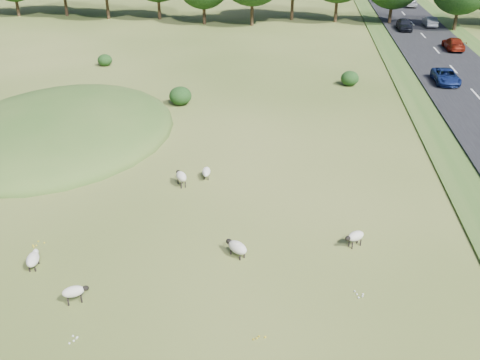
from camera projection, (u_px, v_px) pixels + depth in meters
The scene contains 15 objects.
ground at pixel (239, 103), 44.37m from camera, with size 160.00×160.00×0.00m, color #384E18.
mound at pixel (60, 132), 38.53m from camera, with size 16.00×20.00×4.00m, color #33561E.
road at pixel (458, 76), 51.09m from camera, with size 8.00×150.00×0.25m, color black.
shrubs at pixel (216, 81), 47.69m from camera, with size 26.00×12.74×1.50m.
sheep_0 at pixel (355, 236), 25.26m from camera, with size 1.08×0.95×0.80m.
sheep_1 at pixel (74, 292), 21.63m from camera, with size 1.11×0.83×0.78m.
sheep_2 at pixel (33, 259), 23.82m from camera, with size 0.73×1.26×0.70m.
sheep_3 at pixel (237, 247), 24.60m from camera, with size 1.25×1.15×0.75m.
sheep_4 at pixel (206, 172), 31.79m from camera, with size 0.60×1.16×0.65m.
sheep_5 at pixel (181, 176), 30.83m from camera, with size 0.96×1.22×0.87m.
car_1 at pixel (404, 24), 69.65m from camera, with size 1.71×4.26×1.45m, color black.
car_3 at pixel (454, 44), 59.97m from camera, with size 1.83×4.50×1.31m, color maroon.
car_4 at pixel (446, 76), 48.37m from camera, with size 2.02×4.38×1.22m, color navy.
car_6 at pixel (410, 2), 86.64m from camera, with size 2.03×5.00×1.45m, color #ADAFB5.
car_7 at pixel (430, 21), 71.79m from camera, with size 1.38×3.97×1.31m, color #9FA1A6.
Camera 1 is at (5.07, -22.16, 14.37)m, focal length 40.00 mm.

